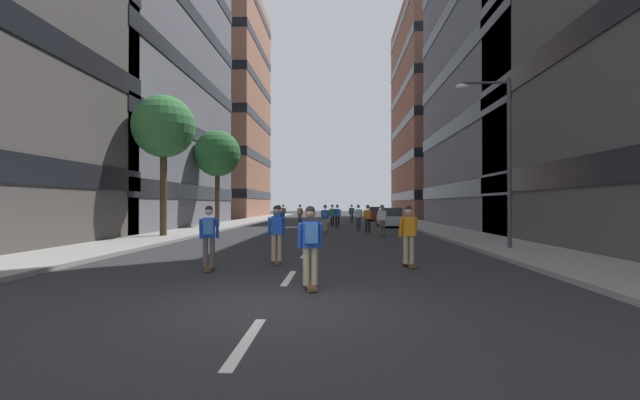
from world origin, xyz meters
TOP-DOWN VIEW (x-y plane):
  - ground_plane at (0.00, 27.16)m, footprint 162.95×162.95m
  - sidewalk_left at (-8.16, 30.55)m, footprint 3.32×74.69m
  - sidewalk_right at (8.16, 30.55)m, footprint 3.32×74.69m
  - lane_markings at (0.00, 28.00)m, footprint 0.16×62.20m
  - building_left_mid at (-18.38, 25.85)m, footprint 17.23×22.16m
  - building_left_far at (-18.38, 53.70)m, footprint 17.23×18.53m
  - building_right_mid at (18.38, 25.85)m, footprint 17.23×22.86m
  - building_right_far at (18.38, 53.70)m, footprint 17.23×22.25m
  - parked_car_near at (5.30, 27.35)m, footprint 1.82×4.40m
  - parked_car_mid at (5.30, 40.54)m, footprint 1.82×4.40m
  - street_tree_near at (-8.16, 25.85)m, footprint 3.55×3.55m
  - street_tree_mid at (-8.16, 15.39)m, footprint 3.33×3.33m
  - streetlamp_right at (7.46, 9.54)m, footprint 2.13×0.30m
  - skater_0 at (-1.66, 13.21)m, footprint 0.56×0.92m
  - skater_1 at (0.62, 1.56)m, footprint 0.56×0.92m
  - skater_2 at (0.34, 20.50)m, footprint 0.55×0.91m
  - skater_3 at (2.59, 23.07)m, footprint 0.54×0.91m
  - skater_4 at (-0.68, 5.59)m, footprint 0.57×0.92m
  - skater_5 at (0.68, 28.43)m, footprint 0.54×0.91m
  - skater_6 at (-2.33, 4.12)m, footprint 0.56×0.92m
  - skater_7 at (3.70, 17.54)m, footprint 0.54×0.91m
  - skater_8 at (-2.30, 31.94)m, footprint 0.57×0.92m
  - skater_9 at (2.51, 35.96)m, footprint 0.57×0.92m
  - skater_10 at (3.05, 20.13)m, footprint 0.53×0.90m
  - skater_11 at (3.24, 5.04)m, footprint 0.56×0.92m
  - skater_12 at (1.11, 25.67)m, footprint 0.53×0.90m
  - skater_13 at (-4.27, 35.54)m, footprint 0.56×0.92m

SIDE VIEW (x-z plane):
  - ground_plane at x=0.00m, z-range 0.00..0.00m
  - lane_markings at x=0.00m, z-range 0.00..0.01m
  - sidewalk_left at x=-8.16m, z-range 0.00..0.14m
  - sidewalk_right at x=8.16m, z-range 0.00..0.14m
  - parked_car_near at x=5.30m, z-range -0.06..1.46m
  - parked_car_mid at x=5.30m, z-range -0.06..1.46m
  - skater_3 at x=2.59m, z-range 0.10..1.87m
  - skater_4 at x=-0.68m, z-range 0.10..1.87m
  - skater_7 at x=3.70m, z-range 0.10..1.87m
  - skater_10 at x=3.05m, z-range 0.10..1.87m
  - skater_11 at x=3.24m, z-range 0.10..1.87m
  - skater_12 at x=1.11m, z-range 0.10..1.87m
  - skater_0 at x=-1.66m, z-range 0.13..1.90m
  - skater_1 at x=0.62m, z-range 0.13..1.90m
  - skater_2 at x=0.34m, z-range 0.13..1.90m
  - skater_5 at x=0.68m, z-range 0.13..1.90m
  - skater_6 at x=-2.33m, z-range 0.13..1.90m
  - skater_8 at x=-2.30m, z-range 0.13..1.90m
  - skater_9 at x=2.51m, z-range 0.13..1.90m
  - skater_13 at x=-4.27m, z-range 0.13..1.90m
  - streetlamp_right at x=7.46m, z-range 0.89..7.39m
  - street_tree_near at x=-8.16m, z-range 2.01..9.37m
  - street_tree_mid at x=-8.16m, z-range 2.17..9.68m
  - building_right_mid at x=18.38m, z-range 0.09..23.78m
  - building_right_far at x=18.38m, z-range 0.09..28.98m
  - building_left_far at x=-18.38m, z-range 0.09..31.10m
  - building_left_mid at x=-18.38m, z-range 0.09..31.85m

